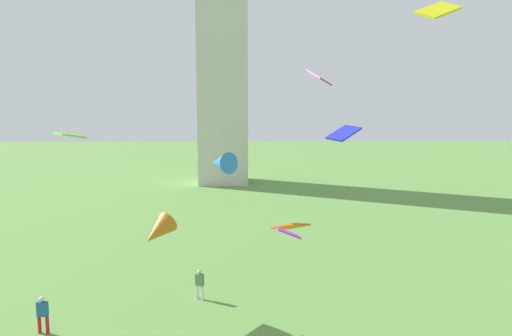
# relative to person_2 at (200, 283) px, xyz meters

# --- Properties ---
(person_2) EXTENTS (0.49, 0.43, 1.63)m
(person_2) POSITION_rel_person_2_xyz_m (0.00, 0.00, 0.00)
(person_2) COLOR silver
(person_2) RESTS_ON ground_plane
(person_4) EXTENTS (0.54, 0.33, 1.76)m
(person_4) POSITION_rel_person_2_xyz_m (-6.76, -3.65, 0.07)
(person_4) COLOR red
(person_4) RESTS_ON ground_plane
(kite_flying_0) EXTENTS (1.74, 1.74, 0.74)m
(kite_flying_0) POSITION_rel_person_2_xyz_m (4.41, -3.93, 4.09)
(kite_flying_0) COLOR #D7580B
(kite_flying_1) EXTENTS (1.76, 1.85, 1.18)m
(kite_flying_1) POSITION_rel_person_2_xyz_m (1.24, -1.64, 6.60)
(kite_flying_1) COLOR blue
(kite_flying_2) EXTENTS (2.07, 1.92, 0.85)m
(kite_flying_2) POSITION_rel_person_2_xyz_m (7.91, 1.99, 7.80)
(kite_flying_2) COLOR #1F28C8
(kite_flying_3) EXTENTS (1.86, 1.99, 0.30)m
(kite_flying_3) POSITION_rel_person_2_xyz_m (-5.97, -1.27, 7.94)
(kite_flying_3) COLOR #71DE20
(kite_flying_4) EXTENTS (1.78, 1.43, 0.91)m
(kite_flying_4) POSITION_rel_person_2_xyz_m (9.73, -5.90, 12.97)
(kite_flying_4) COLOR #CBCB0E
(kite_flying_5) EXTENTS (1.18, 1.49, 0.82)m
(kite_flying_5) POSITION_rel_person_2_xyz_m (5.91, -1.71, 10.66)
(kite_flying_5) COLOR #D02288
(kite_flying_6) EXTENTS (0.96, 0.73, 0.45)m
(kite_flying_6) POSITION_rel_person_2_xyz_m (4.04, -7.00, 4.65)
(kite_flying_6) COLOR #B128C9
(kite_flying_7) EXTENTS (2.08, 2.26, 1.74)m
(kite_flying_7) POSITION_rel_person_2_xyz_m (-1.89, -1.41, 3.20)
(kite_flying_7) COLOR #BD6915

